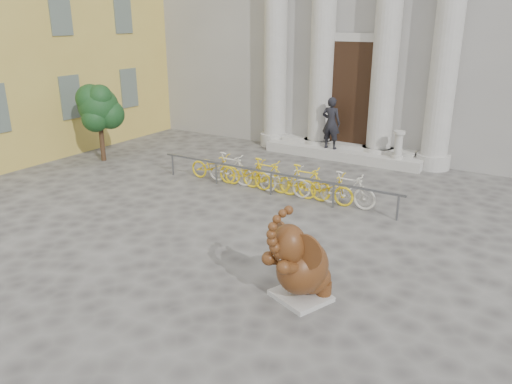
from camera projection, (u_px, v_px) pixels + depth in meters
The scene contains 7 objects.
ground at pixel (184, 252), 11.30m from camera, with size 80.00×80.00×0.00m, color #474442.
entrance_steps at pixel (343, 153), 18.79m from camera, with size 6.00×1.20×0.36m, color #A8A59E.
elephant_statue at pixel (301, 265), 9.20m from camera, with size 1.31×1.54×1.94m.
bike_rack at pixel (275, 177), 14.98m from camera, with size 8.00×0.53×1.00m.
tree at pixel (99, 108), 17.85m from camera, with size 1.62×1.48×2.81m.
pedestrian at pixel (331, 123), 18.46m from camera, with size 0.70×0.46×1.92m, color black.
balustrade_post at pixel (398, 146), 17.30m from camera, with size 0.40×0.40×0.97m.
Camera 1 is at (6.73, -7.84, 5.03)m, focal length 35.00 mm.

